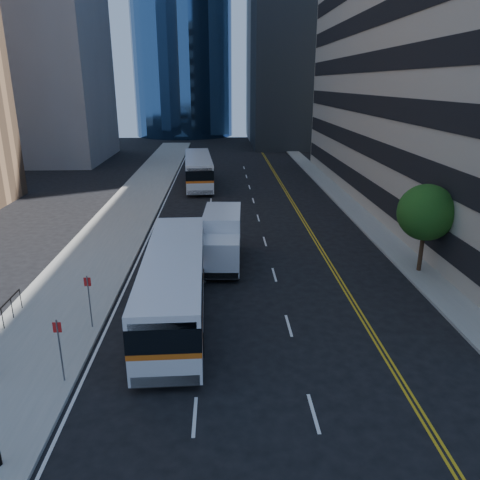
# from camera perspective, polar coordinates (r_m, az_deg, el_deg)

# --- Properties ---
(ground) EXTENTS (160.00, 160.00, 0.00)m
(ground) POSITION_cam_1_polar(r_m,az_deg,el_deg) (20.14, 5.32, -13.14)
(ground) COLOR black
(ground) RESTS_ON ground
(sidewalk_west) EXTENTS (5.00, 90.00, 0.15)m
(sidewalk_west) POSITION_cam_1_polar(r_m,az_deg,el_deg) (43.98, -12.77, 4.36)
(sidewalk_west) COLOR gray
(sidewalk_west) RESTS_ON ground
(sidewalk_east) EXTENTS (2.00, 90.00, 0.15)m
(sidewalk_east) POSITION_cam_1_polar(r_m,az_deg,el_deg) (44.75, 12.67, 4.61)
(sidewalk_east) COLOR gray
(sidewalk_east) RESTS_ON ground
(midrise_west) EXTENTS (18.00, 18.00, 35.00)m
(midrise_west) POSITION_cam_1_polar(r_m,az_deg,el_deg) (73.83, -24.50, 22.49)
(midrise_west) COLOR gray
(midrise_west) RESTS_ON ground
(street_tree) EXTENTS (3.20, 3.20, 5.10)m
(street_tree) POSITION_cam_1_polar(r_m,az_deg,el_deg) (28.34, 21.74, 3.12)
(street_tree) COLOR #332114
(street_tree) RESTS_ON sidewalk_east
(bus_front) EXTENTS (3.00, 12.24, 3.14)m
(bus_front) POSITION_cam_1_polar(r_m,az_deg,el_deg) (22.16, -7.97, -5.14)
(bus_front) COLOR silver
(bus_front) RESTS_ON ground
(bus_rear) EXTENTS (3.53, 12.44, 3.17)m
(bus_rear) POSITION_cam_1_polar(r_m,az_deg,el_deg) (50.97, -5.11, 8.57)
(bus_rear) COLOR silver
(bus_rear) RESTS_ON ground
(box_truck) EXTENTS (2.55, 6.57, 3.10)m
(box_truck) POSITION_cam_1_polar(r_m,az_deg,el_deg) (28.43, -2.22, 0.29)
(box_truck) COLOR silver
(box_truck) RESTS_ON ground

